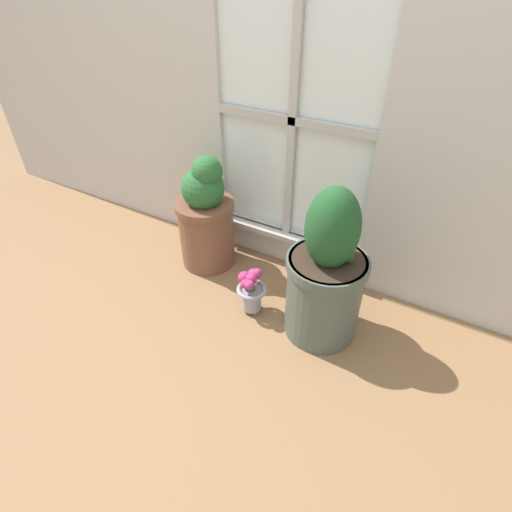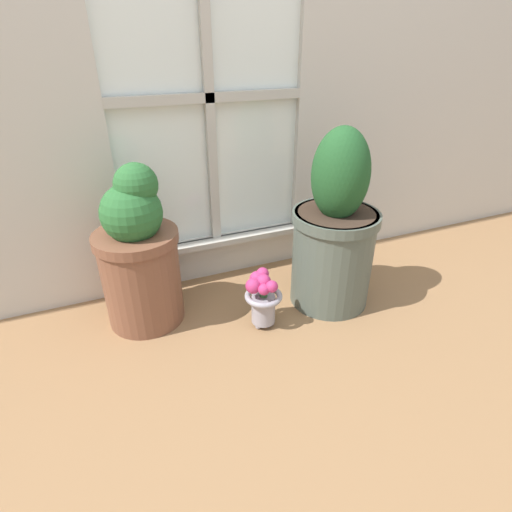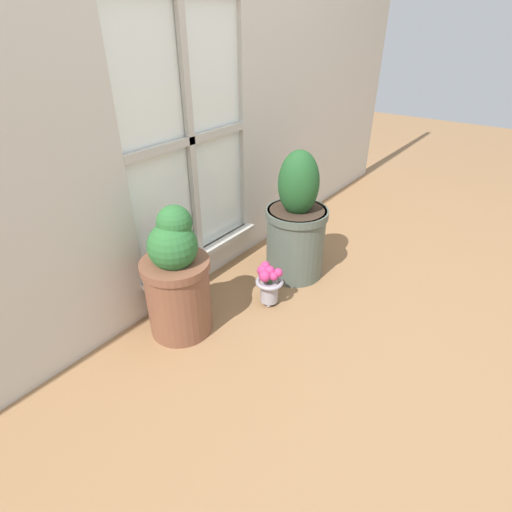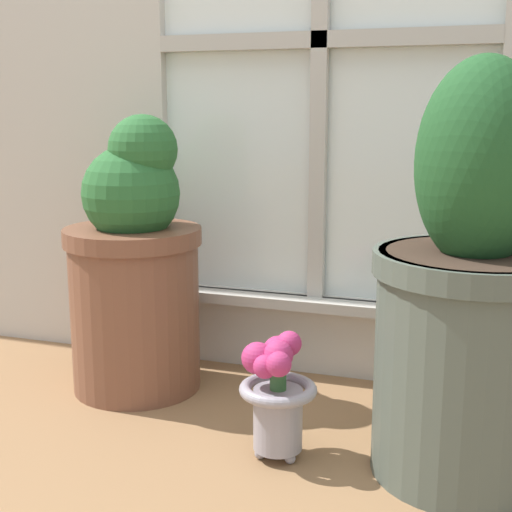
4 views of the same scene
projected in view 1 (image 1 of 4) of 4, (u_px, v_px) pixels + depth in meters
name	position (u px, v px, depth m)	size (l,w,h in m)	color
ground_plane	(230.00, 325.00, 1.81)	(10.00, 10.00, 0.00)	olive
potted_plant_left	(206.00, 218.00, 2.02)	(0.30, 0.30, 0.61)	brown
potted_plant_right	(326.00, 277.00, 1.61)	(0.33, 0.33, 0.70)	#4C564C
flower_vase	(251.00, 289.00, 1.81)	(0.14, 0.14, 0.23)	#99939E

